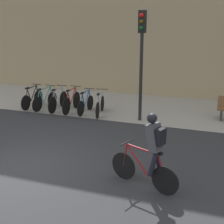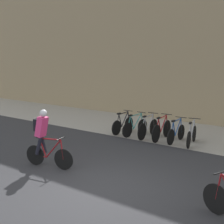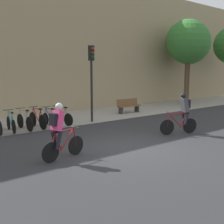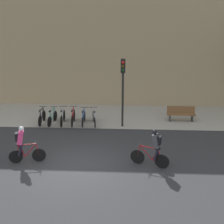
{
  "view_description": "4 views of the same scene",
  "coord_description": "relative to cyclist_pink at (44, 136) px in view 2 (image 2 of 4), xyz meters",
  "views": [
    {
      "loc": [
        4.62,
        -5.95,
        3.65
      ],
      "look_at": [
        1.53,
        2.85,
        0.87
      ],
      "focal_mm": 50.0,
      "sensor_mm": 36.0,
      "label": 1
    },
    {
      "loc": [
        4.52,
        -5.8,
        3.27
      ],
      "look_at": [
        -1.09,
        1.86,
        1.59
      ],
      "focal_mm": 50.0,
      "sensor_mm": 36.0,
      "label": 2
    },
    {
      "loc": [
        -6.33,
        -7.2,
        2.73
      ],
      "look_at": [
        1.48,
        2.68,
        0.83
      ],
      "focal_mm": 45.0,
      "sensor_mm": 36.0,
      "label": 3
    },
    {
      "loc": [
        2.14,
        -12.11,
        6.77
      ],
      "look_at": [
        1.4,
        2.75,
        1.63
      ],
      "focal_mm": 50.0,
      "sensor_mm": 36.0,
      "label": 4
    }
  ],
  "objects": [
    {
      "name": "ground",
      "position": [
        2.46,
        -0.28,
        -0.95
      ],
      "size": [
        200.0,
        200.0,
        0.0
      ],
      "primitive_type": "plane",
      "color": "#2B2B2D"
    },
    {
      "name": "kerb_strip",
      "position": [
        2.46,
        6.47,
        -0.94
      ],
      "size": [
        44.0,
        4.5,
        0.01
      ],
      "primitive_type": "cube",
      "color": "gray",
      "rests_on": "ground"
    },
    {
      "name": "cyclist_pink",
      "position": [
        0.0,
        0.0,
        0.0
      ],
      "size": [
        1.61,
        0.57,
        1.75
      ],
      "color": "black",
      "rests_on": "ground"
    },
    {
      "name": "parked_bike_0",
      "position": [
        -0.45,
        4.87,
        -0.56
      ],
      "size": [
        0.46,
        1.59,
        0.95
      ],
      "color": "black",
      "rests_on": "ground"
    },
    {
      "name": "parked_bike_1",
      "position": [
        0.18,
        4.87,
        -0.56
      ],
      "size": [
        0.46,
        1.65,
        0.94
      ],
      "color": "black",
      "rests_on": "ground"
    },
    {
      "name": "parked_bike_2",
      "position": [
        0.8,
        4.87,
        -0.54
      ],
      "size": [
        0.46,
        1.71,
        0.97
      ],
      "color": "black",
      "rests_on": "ground"
    },
    {
      "name": "parked_bike_3",
      "position": [
        1.43,
        4.87,
        -0.53
      ],
      "size": [
        0.46,
        1.75,
        0.99
      ],
      "color": "black",
      "rests_on": "ground"
    },
    {
      "name": "parked_bike_4",
      "position": [
        2.06,
        4.87,
        -0.57
      ],
      "size": [
        0.46,
        1.58,
        0.94
      ],
      "color": "black",
      "rests_on": "ground"
    },
    {
      "name": "parked_bike_5",
      "position": [
        2.68,
        4.87,
        -0.56
      ],
      "size": [
        0.49,
        1.66,
        0.95
      ],
      "color": "black",
      "rests_on": "ground"
    }
  ]
}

